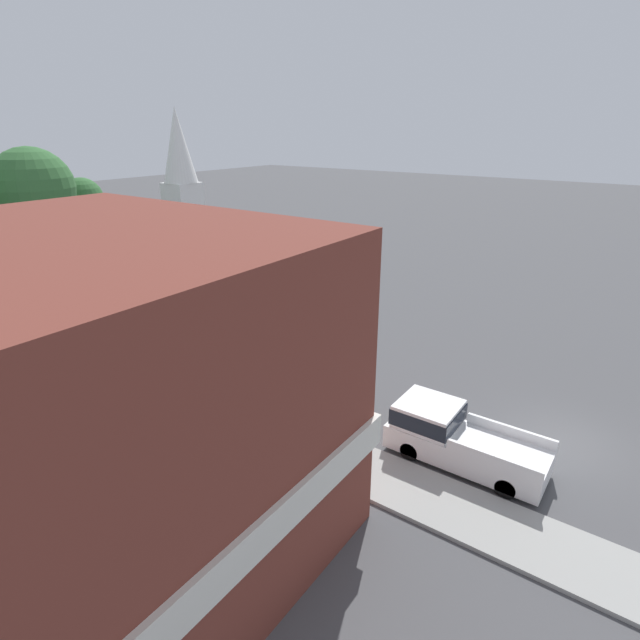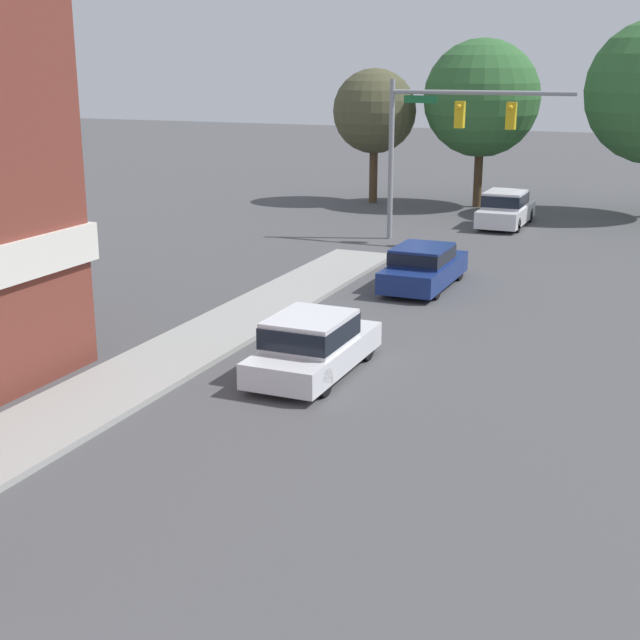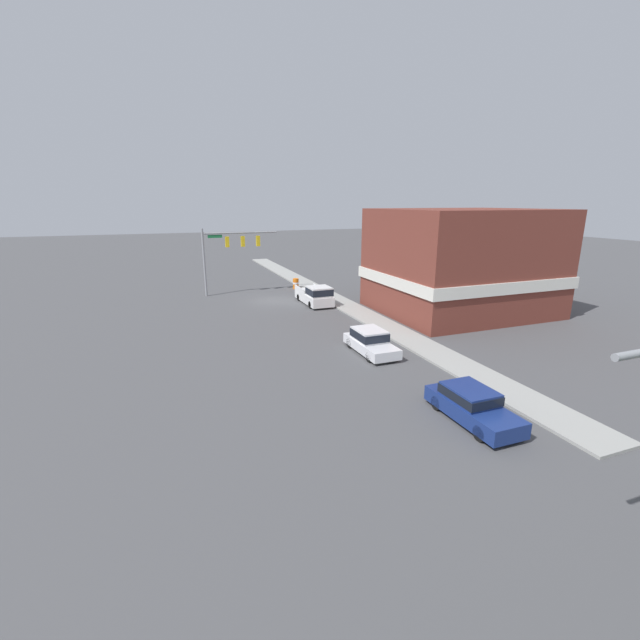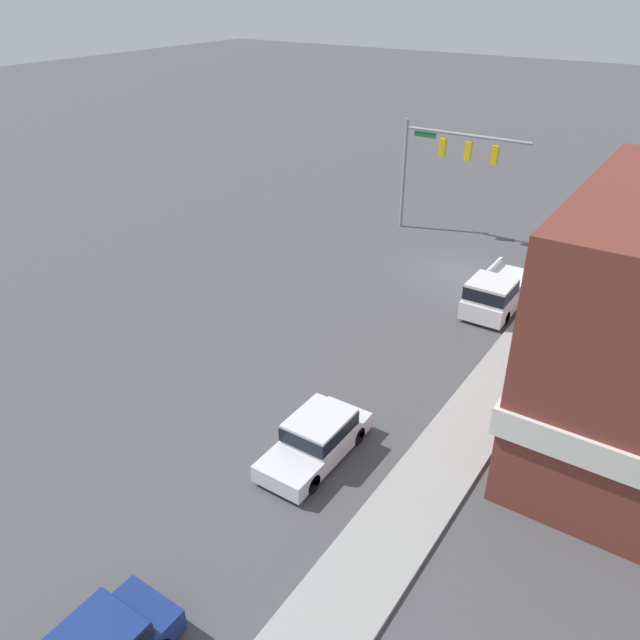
% 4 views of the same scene
% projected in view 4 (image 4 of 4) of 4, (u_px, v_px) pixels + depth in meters
% --- Properties ---
extents(ground_plane, '(200.00, 200.00, 0.00)m').
position_uv_depth(ground_plane, '(456.00, 271.00, 33.91)').
color(ground_plane, '#4C4C4F').
extents(sidewalk_curb, '(2.40, 60.00, 0.14)m').
position_uv_depth(sidewalk_curb, '(563.00, 297.00, 31.11)').
color(sidewalk_curb, '#9E9E99').
rests_on(sidewalk_curb, ground).
extents(near_signal_assembly, '(7.59, 0.49, 6.71)m').
position_uv_depth(near_signal_assembly, '(446.00, 155.00, 36.31)').
color(near_signal_assembly, gray).
rests_on(near_signal_assembly, ground).
extents(car_lead, '(1.84, 4.46, 1.49)m').
position_uv_depth(car_lead, '(317.00, 437.00, 20.62)').
color(car_lead, black).
rests_on(car_lead, ground).
extents(pickup_truck_parked, '(2.03, 5.32, 1.86)m').
position_uv_depth(pickup_truck_parked, '(497.00, 292.00, 29.63)').
color(pickup_truck_parked, black).
rests_on(pickup_truck_parked, ground).
extents(construction_barrel, '(0.65, 0.65, 1.13)m').
position_uv_depth(construction_barrel, '(555.00, 248.00, 35.25)').
color(construction_barrel, orange).
rests_on(construction_barrel, ground).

